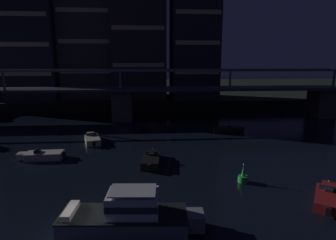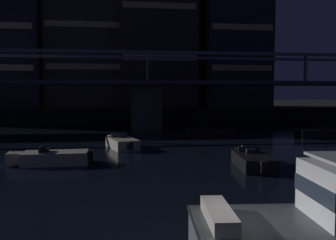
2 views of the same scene
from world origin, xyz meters
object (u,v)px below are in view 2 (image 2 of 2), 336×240
river_bridge (146,94)px  tower_west_tall (87,9)px  speedboat_mid_left (211,133)px  speedboat_mid_center (121,143)px  tower_east_tall (232,14)px  speedboat_far_left (252,160)px  speedboat_near_right (52,158)px  speedboat_mid_right (319,134)px

river_bridge → tower_west_tall: tower_west_tall is taller
river_bridge → tower_west_tall: bearing=117.3°
speedboat_mid_left → speedboat_mid_center: same height
tower_west_tall → tower_east_tall: 24.31m
tower_east_tall → river_bridge: bearing=-135.7°
speedboat_mid_left → speedboat_far_left: bearing=-95.0°
speedboat_mid_left → speedboat_mid_center: (-9.15, -6.31, 0.00)m
river_bridge → speedboat_far_left: bearing=-78.2°
speedboat_mid_center → speedboat_far_left: same height
speedboat_mid_left → speedboat_far_left: (-1.31, -14.97, 0.00)m
river_bridge → tower_east_tall: size_ratio=2.61×
tower_east_tall → speedboat_far_left: size_ratio=6.11×
river_bridge → speedboat_near_right: (-7.19, -21.05, -4.00)m
tower_east_tall → speedboat_far_left: bearing=-105.6°
speedboat_mid_center → tower_east_tall: bearing=58.2°
speedboat_mid_right → speedboat_far_left: same height
speedboat_mid_left → tower_east_tall: bearing=68.2°
speedboat_near_right → speedboat_far_left: 12.31m
speedboat_near_right → speedboat_far_left: size_ratio=1.00×
tower_east_tall → speedboat_mid_center: bearing=-121.8°
speedboat_mid_center → river_bridge: bearing=78.7°
speedboat_mid_left → speedboat_mid_right: 10.81m
tower_west_tall → speedboat_mid_left: (14.82, -25.05, -18.04)m
tower_west_tall → speedboat_mid_left: bearing=-59.4°
tower_west_tall → speedboat_mid_left: tower_west_tall is taller
river_bridge → speedboat_far_left: 24.21m
speedboat_far_left → speedboat_mid_center: bearing=132.1°
tower_west_tall → speedboat_mid_right: size_ratio=6.29×
tower_east_tall → speedboat_far_left: tower_east_tall is taller
river_bridge → speedboat_near_right: 22.60m
tower_east_tall → speedboat_mid_right: tower_east_tall is taller
river_bridge → speedboat_mid_center: river_bridge is taller
river_bridge → tower_east_tall: 25.77m
tower_west_tall → speedboat_far_left: bearing=-71.4°
river_bridge → speedboat_mid_right: size_ratio=15.99×
tower_west_tall → speedboat_mid_left: 34.24m
tower_east_tall → speedboat_mid_center: size_ratio=6.19×
speedboat_near_right → speedboat_mid_left: same height
tower_west_tall → speedboat_mid_left: size_ratio=6.27×
speedboat_far_left → speedboat_near_right: bearing=169.1°
tower_east_tall → tower_west_tall: bearing=176.8°
speedboat_mid_left → speedboat_mid_center: size_ratio=1.01×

